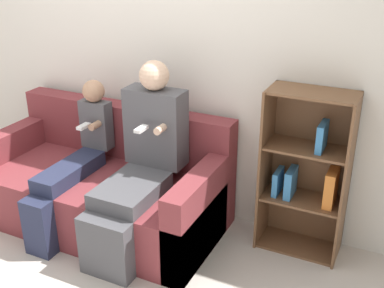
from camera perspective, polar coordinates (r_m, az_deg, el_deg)
The scene contains 6 objects.
ground_plane at distance 3.52m, azimuth -13.74°, elevation -13.56°, with size 14.00×14.00×0.00m, color #BCB2A8.
back_wall at distance 3.77m, azimuth -5.48°, elevation 11.11°, with size 10.00×0.06×2.55m.
couch at distance 3.80m, azimuth -10.39°, elevation -5.05°, with size 1.86×0.93×0.86m.
adult_seated at distance 3.36m, azimuth -6.03°, elevation -1.63°, with size 0.44×0.86×1.30m.
child_seated at distance 3.68m, azimuth -13.99°, elevation -2.10°, with size 0.24×0.88×1.08m.
bookshelf at distance 3.40m, azimuth 13.48°, elevation -3.28°, with size 0.57×0.32×1.18m.
Camera 1 is at (1.91, -2.09, 2.10)m, focal length 45.00 mm.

